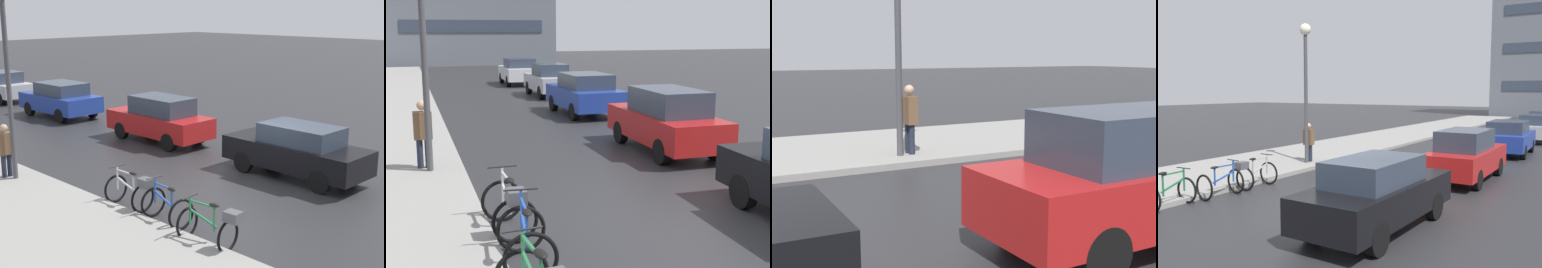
% 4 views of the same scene
% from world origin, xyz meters
% --- Properties ---
extents(sidewalk_kerb, '(4.80, 60.00, 0.14)m').
position_xyz_m(sidewalk_kerb, '(-6.00, 10.00, 0.07)').
color(sidewalk_kerb, gray).
rests_on(sidewalk_kerb, ground).
extents(car_red, '(1.72, 4.30, 1.72)m').
position_xyz_m(car_red, '(1.86, 5.46, 0.86)').
color(car_red, '#AD1919').
rests_on(car_red, ground).
extents(pedestrian, '(0.41, 0.26, 1.70)m').
position_xyz_m(pedestrian, '(-4.47, 5.06, 0.96)').
color(pedestrian, '#1E2333').
rests_on(pedestrian, ground).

